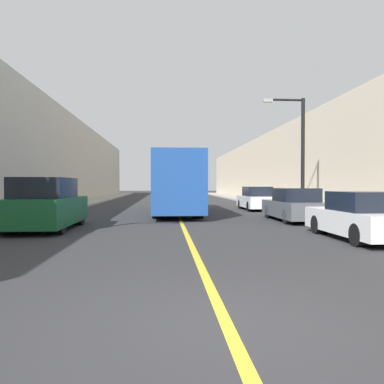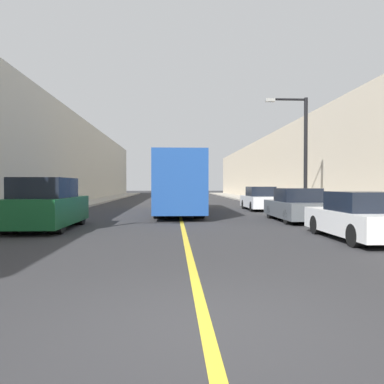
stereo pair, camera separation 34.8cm
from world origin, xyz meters
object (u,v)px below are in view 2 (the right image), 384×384
bus (178,183)px  street_lamp_right (302,146)px  car_right_far (260,200)px  car_right_mid (296,206)px  parked_suv_left (46,205)px  car_right_near (360,218)px

bus → street_lamp_right: (6.62, -1.70, 1.97)m
car_right_far → street_lamp_right: size_ratio=0.71×
bus → car_right_mid: (5.24, -4.96, -1.07)m
parked_suv_left → car_right_near: parked_suv_left is taller
parked_suv_left → car_right_far: parked_suv_left is taller
car_right_mid → street_lamp_right: street_lamp_right is taller
car_right_mid → car_right_far: 7.43m
car_right_far → street_lamp_right: (1.29, -4.17, 3.03)m
car_right_near → car_right_far: size_ratio=0.98×
car_right_mid → parked_suv_left: bearing=-166.2°
parked_suv_left → car_right_mid: size_ratio=1.04×
parked_suv_left → car_right_mid: (10.22, 2.52, -0.20)m
parked_suv_left → street_lamp_right: size_ratio=0.75×
bus → car_right_far: bearing=24.9°
car_right_far → street_lamp_right: street_lamp_right is taller
car_right_far → parked_suv_left: bearing=-136.0°
parked_suv_left → car_right_mid: 10.52m
car_right_near → car_right_mid: size_ratio=0.96×
car_right_near → car_right_mid: car_right_mid is taller
car_right_mid → street_lamp_right: (1.38, 3.26, 3.04)m
car_right_near → street_lamp_right: size_ratio=0.69×
street_lamp_right → parked_suv_left: bearing=-153.5°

